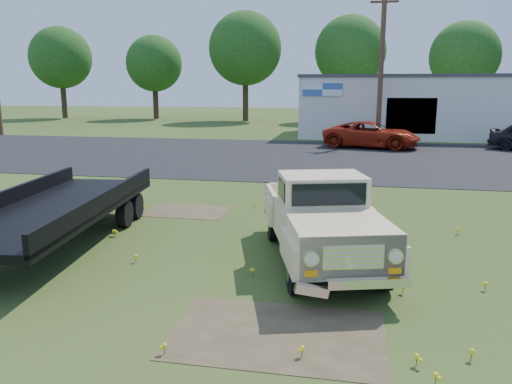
# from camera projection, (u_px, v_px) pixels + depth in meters

# --- Properties ---
(ground) EXTENTS (140.00, 140.00, 0.00)m
(ground) POSITION_uv_depth(u_px,v_px,m) (226.00, 257.00, 10.20)
(ground) COLOR #2E4716
(ground) RESTS_ON ground
(asphalt_lot) EXTENTS (90.00, 14.00, 0.02)m
(asphalt_lot) POSITION_uv_depth(u_px,v_px,m) (301.00, 157.00, 24.61)
(asphalt_lot) COLOR black
(asphalt_lot) RESTS_ON ground
(dirt_patch_a) EXTENTS (3.00, 2.00, 0.01)m
(dirt_patch_a) POSITION_uv_depth(u_px,v_px,m) (277.00, 334.00, 7.04)
(dirt_patch_a) COLOR #4D3F29
(dirt_patch_a) RESTS_ON ground
(dirt_patch_b) EXTENTS (2.20, 1.60, 0.01)m
(dirt_patch_b) POSITION_uv_depth(u_px,v_px,m) (188.00, 211.00, 13.93)
(dirt_patch_b) COLOR #4D3F29
(dirt_patch_b) RESTS_ON ground
(commercial_building) EXTENTS (14.20, 8.20, 4.15)m
(commercial_building) POSITION_uv_depth(u_px,v_px,m) (405.00, 105.00, 34.59)
(commercial_building) COLOR silver
(commercial_building) RESTS_ON ground
(utility_pole_mid) EXTENTS (1.60, 0.30, 9.00)m
(utility_pole_mid) POSITION_uv_depth(u_px,v_px,m) (381.00, 66.00, 29.63)
(utility_pole_mid) COLOR #4F3525
(utility_pole_mid) RESTS_ON ground
(treeline_a) EXTENTS (6.40, 6.40, 9.52)m
(treeline_a) POSITION_uv_depth(u_px,v_px,m) (61.00, 58.00, 52.45)
(treeline_a) COLOR #362818
(treeline_a) RESTS_ON ground
(treeline_b) EXTENTS (5.76, 5.76, 8.57)m
(treeline_b) POSITION_uv_depth(u_px,v_px,m) (154.00, 64.00, 51.71)
(treeline_b) COLOR #362818
(treeline_b) RESTS_ON ground
(treeline_c) EXTENTS (7.04, 7.04, 10.47)m
(treeline_c) POSITION_uv_depth(u_px,v_px,m) (245.00, 49.00, 48.16)
(treeline_c) COLOR #362818
(treeline_c) RESTS_ON ground
(treeline_d) EXTENTS (6.72, 6.72, 10.00)m
(treeline_d) POSITION_uv_depth(u_px,v_px,m) (350.00, 51.00, 47.35)
(treeline_d) COLOR #362818
(treeline_d) RESTS_ON ground
(treeline_e) EXTENTS (6.08, 6.08, 9.04)m
(treeline_e) POSITION_uv_depth(u_px,v_px,m) (464.00, 56.00, 44.20)
(treeline_e) COLOR #362818
(treeline_e) RESTS_ON ground
(vintage_pickup_truck) EXTENTS (3.17, 5.22, 1.77)m
(vintage_pickup_truck) POSITION_uv_depth(u_px,v_px,m) (321.00, 218.00, 9.78)
(vintage_pickup_truck) COLOR beige
(vintage_pickup_truck) RESTS_ON ground
(flatbed_trailer) EXTENTS (3.02, 7.15, 1.89)m
(flatbed_trailer) POSITION_uv_depth(u_px,v_px,m) (55.00, 203.00, 10.82)
(flatbed_trailer) COLOR black
(flatbed_trailer) RESTS_ON ground
(red_pickup) EXTENTS (5.68, 3.54, 1.46)m
(red_pickup) POSITION_uv_depth(u_px,v_px,m) (371.00, 135.00, 27.92)
(red_pickup) COLOR maroon
(red_pickup) RESTS_ON ground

